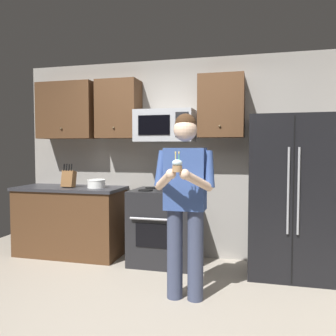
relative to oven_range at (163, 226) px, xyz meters
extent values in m
plane|color=#9E9384|center=(0.15, -1.36, -0.46)|extent=(6.00, 6.00, 0.00)
cube|color=gray|center=(0.15, 0.39, 0.84)|extent=(4.40, 0.10, 2.60)
cube|color=black|center=(0.00, 0.00, 0.00)|extent=(0.76, 0.66, 0.92)
cube|color=black|center=(0.00, -0.33, -0.04)|extent=(0.48, 0.01, 0.28)
cylinder|color=#99999E|center=(0.00, -0.36, 0.16)|extent=(0.60, 0.03, 0.03)
cylinder|color=black|center=(-0.18, -0.14, 0.46)|extent=(0.18, 0.18, 0.01)
cylinder|color=black|center=(0.18, -0.14, 0.46)|extent=(0.18, 0.18, 0.01)
cylinder|color=black|center=(-0.18, 0.14, 0.46)|extent=(0.18, 0.18, 0.01)
cylinder|color=black|center=(0.18, 0.14, 0.46)|extent=(0.18, 0.18, 0.01)
cube|color=#9EA0A5|center=(0.00, 0.12, 1.26)|extent=(0.74, 0.40, 0.40)
cube|color=black|center=(-0.09, -0.08, 1.26)|extent=(0.40, 0.01, 0.24)
cube|color=black|center=(0.26, -0.08, 1.26)|extent=(0.16, 0.01, 0.30)
cube|color=black|center=(1.50, -0.04, 0.44)|extent=(0.90, 0.72, 1.80)
cylinder|color=gray|center=(1.45, -0.41, 0.54)|extent=(0.02, 0.02, 0.90)
cylinder|color=gray|center=(1.55, -0.41, 0.54)|extent=(0.02, 0.02, 0.90)
cube|color=black|center=(1.50, -0.40, 0.44)|extent=(0.01, 0.01, 1.74)
cube|color=#4C301C|center=(-1.40, 0.17, 1.49)|extent=(0.80, 0.34, 0.76)
sphere|color=brown|center=(-1.40, -0.01, 1.24)|extent=(0.03, 0.03, 0.03)
cube|color=#4C301C|center=(-0.65, 0.17, 1.49)|extent=(0.55, 0.34, 0.76)
sphere|color=brown|center=(-0.65, -0.01, 1.24)|extent=(0.03, 0.03, 0.03)
cube|color=#4C301C|center=(0.70, 0.17, 1.49)|extent=(0.55, 0.34, 0.76)
sphere|color=brown|center=(0.70, -0.01, 1.24)|extent=(0.03, 0.03, 0.03)
cube|color=#4C301C|center=(-1.30, 0.02, -0.02)|extent=(1.40, 0.62, 0.88)
cube|color=#2D2D33|center=(-1.30, 0.02, 0.44)|extent=(1.44, 0.66, 0.04)
cube|color=brown|center=(-1.29, -0.03, 0.57)|extent=(0.16, 0.15, 0.24)
cylinder|color=black|center=(-1.34, -0.05, 0.72)|extent=(0.02, 0.04, 0.09)
cylinder|color=black|center=(-1.30, -0.05, 0.72)|extent=(0.02, 0.04, 0.09)
cylinder|color=black|center=(-1.27, -0.05, 0.72)|extent=(0.02, 0.04, 0.09)
cylinder|color=black|center=(-1.23, -0.05, 0.72)|extent=(0.02, 0.04, 0.09)
cylinder|color=white|center=(-0.90, 0.00, 0.51)|extent=(0.23, 0.23, 0.10)
torus|color=white|center=(-0.90, 0.00, 0.56)|extent=(0.24, 0.24, 0.01)
cylinder|color=#383F59|center=(0.38, -0.98, -0.03)|extent=(0.15, 0.15, 0.86)
cylinder|color=#383F59|center=(0.58, -0.98, -0.03)|extent=(0.15, 0.15, 0.86)
cube|color=#334C8C|center=(0.48, -0.98, 0.69)|extent=(0.38, 0.22, 0.58)
sphere|color=beige|center=(0.48, -0.98, 1.15)|extent=(0.22, 0.22, 0.22)
sphere|color=#382314|center=(0.48, -0.97, 1.20)|extent=(0.20, 0.20, 0.20)
cylinder|color=#334C8C|center=(0.26, -1.01, 0.78)|extent=(0.15, 0.18, 0.35)
cylinder|color=beige|center=(0.33, -1.17, 0.69)|extent=(0.26, 0.33, 0.21)
sphere|color=beige|center=(0.42, -1.30, 0.76)|extent=(0.09, 0.09, 0.09)
cylinder|color=#334C8C|center=(0.71, -1.01, 0.78)|extent=(0.15, 0.18, 0.35)
cylinder|color=beige|center=(0.63, -1.17, 0.69)|extent=(0.26, 0.33, 0.21)
sphere|color=beige|center=(0.54, -1.30, 0.76)|extent=(0.09, 0.09, 0.09)
cylinder|color=#A87F56|center=(0.48, -1.32, 0.80)|extent=(0.08, 0.08, 0.06)
ellipsoid|color=silver|center=(0.48, -1.32, 0.85)|extent=(0.09, 0.09, 0.06)
cylinder|color=#4CBF66|center=(0.50, -1.32, 0.90)|extent=(0.01, 0.01, 0.06)
ellipsoid|color=#FFD159|center=(0.50, -1.32, 0.94)|extent=(0.01, 0.01, 0.02)
cylinder|color=#F2D84C|center=(0.47, -1.32, 0.90)|extent=(0.01, 0.01, 0.06)
ellipsoid|color=#FFD159|center=(0.47, -1.32, 0.94)|extent=(0.01, 0.01, 0.02)
camera|label=1|loc=(1.15, -4.21, 0.97)|focal=37.68mm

